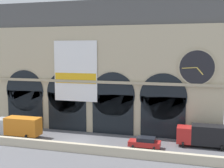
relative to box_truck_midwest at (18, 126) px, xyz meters
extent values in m
plane|color=slate|center=(9.90, 0.53, -1.70)|extent=(200.00, 200.00, 0.00)
cube|color=beige|center=(9.90, -4.03, -1.10)|extent=(90.00, 0.70, 1.20)
cube|color=#BCAD8C|center=(9.90, 7.80, 6.98)|extent=(41.49, 4.56, 17.35)
cube|color=#4C4C4C|center=(9.90, 8.10, 17.73)|extent=(41.49, 3.96, 4.14)
cube|color=black|center=(-2.07, 5.48, 1.53)|extent=(6.82, 0.20, 6.47)
cylinder|color=black|center=(-2.07, 5.48, 4.77)|extent=(7.18, 0.20, 7.18)
cube|color=black|center=(5.91, 5.48, 1.53)|extent=(6.82, 0.20, 6.47)
cylinder|color=black|center=(5.91, 5.48, 4.77)|extent=(7.18, 0.20, 7.18)
cube|color=black|center=(13.89, 5.48, 1.53)|extent=(6.82, 0.20, 6.47)
cylinder|color=black|center=(13.89, 5.48, 4.77)|extent=(7.18, 0.20, 7.18)
cube|color=black|center=(21.87, 5.48, 1.53)|extent=(6.82, 0.20, 6.47)
cylinder|color=black|center=(21.87, 5.48, 4.77)|extent=(7.18, 0.20, 7.18)
cylinder|color=#BCAD8C|center=(26.67, 5.38, 9.33)|extent=(5.37, 0.25, 5.37)
cylinder|color=black|center=(26.67, 5.26, 9.33)|extent=(4.97, 0.06, 4.97)
cube|color=gold|center=(27.11, 5.20, 8.81)|extent=(1.01, 0.04, 1.14)
cube|color=gold|center=(25.61, 5.18, 9.26)|extent=(2.12, 0.04, 0.27)
cube|color=white|center=(7.57, 5.36, 8.40)|extent=(7.49, 0.12, 9.93)
cube|color=yellow|center=(7.57, 5.28, 7.24)|extent=(7.19, 0.04, 1.69)
cube|color=tan|center=(9.90, 5.38, 6.74)|extent=(41.49, 0.50, 0.44)
cube|color=#ADB2B7|center=(-2.86, 0.00, -0.13)|extent=(2.00, 2.30, 2.30)
cube|color=orange|center=(0.89, 0.00, 0.07)|extent=(5.50, 2.30, 2.70)
cylinder|color=black|center=(-2.96, 1.04, -1.28)|extent=(0.28, 0.84, 0.84)
cylinder|color=black|center=(2.14, -1.03, -1.28)|extent=(0.28, 0.84, 0.84)
cylinder|color=black|center=(2.14, 1.04, -1.28)|extent=(0.28, 0.84, 0.84)
cube|color=red|center=(19.99, 0.10, -1.05)|extent=(4.40, 1.80, 0.70)
cube|color=black|center=(20.21, 0.10, -0.43)|extent=(2.46, 1.62, 0.55)
cylinder|color=black|center=(18.54, -0.71, -1.40)|extent=(0.28, 0.60, 0.60)
cylinder|color=black|center=(18.54, 0.91, -1.40)|extent=(0.28, 0.60, 0.60)
cylinder|color=black|center=(21.44, -0.71, -1.40)|extent=(0.28, 0.60, 0.60)
cylinder|color=black|center=(21.44, 0.91, -1.40)|extent=(0.28, 0.60, 0.60)
cube|color=red|center=(25.22, 2.86, -0.13)|extent=(2.00, 2.30, 2.30)
cube|color=black|center=(28.97, 2.86, 0.07)|extent=(5.50, 2.30, 2.70)
cylinder|color=black|center=(25.12, 1.82, -1.28)|extent=(0.28, 0.84, 0.84)
cylinder|color=black|center=(25.12, 3.89, -1.28)|extent=(0.28, 0.84, 0.84)
cylinder|color=black|center=(30.22, 1.82, -1.28)|extent=(0.28, 0.84, 0.84)
cylinder|color=black|center=(30.22, 3.89, -1.28)|extent=(0.28, 0.84, 0.84)
camera|label=1|loc=(26.52, -39.43, 12.04)|focal=47.45mm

